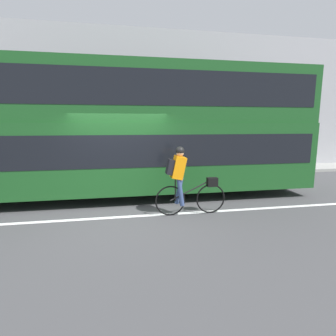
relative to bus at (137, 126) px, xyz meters
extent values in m
plane|color=#424244|center=(-0.54, -1.86, -2.17)|extent=(80.00, 80.00, 0.00)
cube|color=silver|center=(-0.54, -1.95, -2.16)|extent=(50.00, 0.14, 0.01)
cube|color=gray|center=(-0.54, 3.42, -2.10)|extent=(60.00, 1.74, 0.13)
cube|color=#9E9EA3|center=(-0.54, 4.44, 1.07)|extent=(60.00, 0.30, 6.48)
cylinder|color=black|center=(3.27, 0.00, -1.66)|extent=(1.02, 0.30, 1.02)
cylinder|color=black|center=(-3.27, 0.00, -1.66)|extent=(1.02, 0.30, 1.02)
cube|color=#194C1E|center=(0.00, 0.00, -0.88)|extent=(10.56, 2.48, 1.96)
cube|color=black|center=(0.00, 0.00, -0.64)|extent=(10.13, 2.50, 0.86)
cube|color=#194C1E|center=(0.00, 0.00, 0.92)|extent=(10.56, 2.38, 1.64)
cube|color=black|center=(0.00, 0.00, 1.00)|extent=(10.13, 2.40, 0.92)
torus|color=black|center=(1.69, -2.04, -1.79)|extent=(0.75, 0.04, 0.75)
torus|color=black|center=(0.65, -2.04, -1.79)|extent=(0.75, 0.04, 0.75)
cylinder|color=black|center=(1.17, -2.04, -1.55)|extent=(1.05, 0.03, 0.51)
cylinder|color=black|center=(0.77, -2.04, -1.51)|extent=(0.03, 0.03, 0.55)
cube|color=black|center=(1.72, -2.04, -1.36)|extent=(0.26, 0.16, 0.22)
cube|color=orange|center=(0.85, -2.04, -0.97)|extent=(0.37, 0.32, 0.58)
cube|color=black|center=(0.65, -2.04, -0.95)|extent=(0.21, 0.26, 0.38)
cylinder|color=#384C7A|center=(0.89, -1.95, -1.57)|extent=(0.22, 0.11, 0.68)
cylinder|color=#384C7A|center=(0.89, -2.13, -1.57)|extent=(0.20, 0.11, 0.68)
sphere|color=tan|center=(0.89, -2.04, -0.61)|extent=(0.19, 0.19, 0.19)
sphere|color=black|center=(0.89, -2.04, -0.57)|extent=(0.21, 0.21, 0.21)
cylinder|color=#59595B|center=(-1.40, 3.33, -0.81)|extent=(0.07, 0.07, 2.45)
cube|color=white|center=(-1.40, 3.29, 0.19)|extent=(0.36, 0.02, 0.36)
camera|label=1|loc=(-0.51, -8.13, 0.06)|focal=28.00mm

